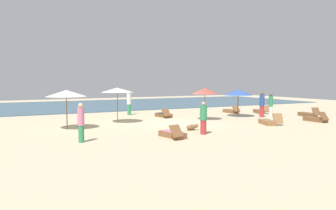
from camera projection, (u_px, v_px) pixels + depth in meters
ground_plane at (182, 123)px, 21.06m from camera, size 60.00×60.00×0.00m
ocean_water at (109, 105)px, 36.21m from camera, size 48.00×16.00×0.06m
umbrella_0 at (117, 90)px, 20.93m from camera, size 2.12×2.12×2.31m
umbrella_1 at (238, 92)px, 24.46m from camera, size 2.16×2.16×2.07m
umbrella_2 at (66, 93)px, 18.29m from camera, size 2.29×2.29×2.24m
umbrella_3 at (205, 91)px, 22.36m from camera, size 1.81×1.81×2.25m
lounger_0 at (164, 115)px, 24.28m from camera, size 0.88×1.76×0.70m
lounger_1 at (260, 111)px, 27.19m from camera, size 1.25×1.79×0.67m
lounger_2 at (308, 114)px, 24.74m from camera, size 0.91×1.74×0.73m
lounger_3 at (316, 119)px, 21.75m from camera, size 0.72×1.71×0.71m
lounger_4 at (173, 134)px, 15.73m from camera, size 0.94×1.76×0.71m
lounger_5 at (268, 122)px, 20.29m from camera, size 1.13×1.73×0.75m
lounger_6 at (231, 111)px, 27.40m from camera, size 0.62×1.70×0.68m
person_0 at (203, 118)px, 16.65m from camera, size 0.46×0.46×1.70m
person_1 at (81, 122)px, 14.49m from camera, size 0.31×0.31×1.79m
person_2 at (262, 104)px, 24.33m from camera, size 0.50×0.50×1.92m
person_3 at (271, 104)px, 24.95m from camera, size 0.34×0.34×1.78m
person_4 at (129, 102)px, 25.76m from camera, size 0.46×0.46×1.97m
dog at (192, 127)px, 18.00m from camera, size 0.78×0.40×0.36m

